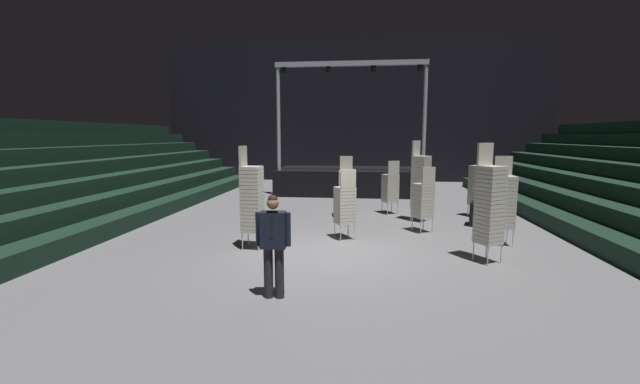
# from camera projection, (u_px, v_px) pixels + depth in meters

# --- Properties ---
(ground_plane) EXTENTS (22.00, 30.00, 0.10)m
(ground_plane) POSITION_uv_depth(u_px,v_px,m) (334.00, 256.00, 9.01)
(ground_plane) COLOR slate
(arena_end_wall) EXTENTS (22.00, 0.30, 8.00)m
(arena_end_wall) POSITION_uv_depth(u_px,v_px,m) (355.00, 111.00, 23.21)
(arena_end_wall) COLOR black
(arena_end_wall) RESTS_ON ground_plane
(bleacher_bank_left) EXTENTS (5.25, 24.00, 3.15)m
(bleacher_bank_left) POSITION_uv_depth(u_px,v_px,m) (22.00, 175.00, 10.69)
(bleacher_bank_left) COLOR black
(bleacher_bank_left) RESTS_ON ground_plane
(stage_riser) EXTENTS (6.57, 3.27, 5.64)m
(stage_riser) POSITION_uv_depth(u_px,v_px,m) (351.00, 179.00, 18.50)
(stage_riser) COLOR black
(stage_riser) RESTS_ON ground_plane
(man_with_tie) EXTENTS (0.57, 0.25, 1.70)m
(man_with_tie) POSITION_uv_depth(u_px,v_px,m) (273.00, 240.00, 6.47)
(man_with_tie) COLOR black
(man_with_tie) RESTS_ON ground_plane
(chair_stack_front_left) EXTENTS (0.59, 0.59, 1.79)m
(chair_stack_front_left) POSITION_uv_depth(u_px,v_px,m) (345.00, 204.00, 10.23)
(chair_stack_front_left) COLOR #B2B5BA
(chair_stack_front_left) RESTS_ON ground_plane
(chair_stack_front_right) EXTENTS (0.61, 0.61, 2.14)m
(chair_stack_front_right) POSITION_uv_depth(u_px,v_px,m) (478.00, 184.00, 12.98)
(chair_stack_front_right) COLOR #B2B5BA
(chair_stack_front_right) RESTS_ON ground_plane
(chair_stack_mid_left) EXTENTS (0.59, 0.59, 1.79)m
(chair_stack_mid_left) POSITION_uv_depth(u_px,v_px,m) (390.00, 187.00, 13.57)
(chair_stack_mid_left) COLOR #B2B5BA
(chair_stack_mid_left) RESTS_ON ground_plane
(chair_stack_mid_right) EXTENTS (0.45, 0.45, 1.96)m
(chair_stack_mid_right) POSITION_uv_depth(u_px,v_px,m) (346.00, 187.00, 12.96)
(chair_stack_mid_right) COLOR #B2B5BA
(chair_stack_mid_right) RESTS_ON ground_plane
(chair_stack_mid_centre) EXTENTS (0.61, 0.61, 2.48)m
(chair_stack_mid_centre) POSITION_uv_depth(u_px,v_px,m) (490.00, 204.00, 8.29)
(chair_stack_mid_centre) COLOR #B2B5BA
(chair_stack_mid_centre) RESTS_ON ground_plane
(chair_stack_rear_left) EXTENTS (0.45, 0.45, 2.14)m
(chair_stack_rear_left) POSITION_uv_depth(u_px,v_px,m) (504.00, 201.00, 9.68)
(chair_stack_rear_left) COLOR #B2B5BA
(chair_stack_rear_left) RESTS_ON ground_plane
(chair_stack_rear_right) EXTENTS (0.47, 0.47, 2.39)m
(chair_stack_rear_right) POSITION_uv_depth(u_px,v_px,m) (252.00, 198.00, 9.32)
(chair_stack_rear_right) COLOR #B2B5BA
(chair_stack_rear_right) RESTS_ON ground_plane
(chair_stack_rear_centre) EXTENTS (0.60, 0.60, 1.79)m
(chair_stack_rear_centre) POSITION_uv_depth(u_px,v_px,m) (423.00, 199.00, 10.97)
(chair_stack_rear_centre) COLOR #B2B5BA
(chair_stack_rear_centre) RESTS_ON ground_plane
(chair_stack_aisle_left) EXTENTS (0.62, 0.62, 2.48)m
(chair_stack_aisle_left) POSITION_uv_depth(u_px,v_px,m) (421.00, 181.00, 12.31)
(chair_stack_aisle_left) COLOR #B2B5BA
(chair_stack_aisle_left) RESTS_ON ground_plane
(equipment_road_case) EXTENTS (1.05, 0.86, 0.68)m
(equipment_road_case) POSITION_uv_depth(u_px,v_px,m) (487.00, 215.00, 11.75)
(equipment_road_case) COLOR black
(equipment_road_case) RESTS_ON ground_plane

